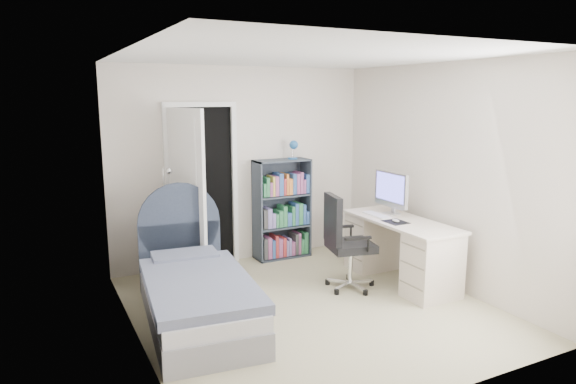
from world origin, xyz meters
name	(u,v)px	position (x,y,z in m)	size (l,w,h in m)	color
room_shell	(311,187)	(0.00, 0.00, 1.25)	(3.50, 3.70, 2.60)	tan
door	(192,190)	(-0.75, 1.52, 1.03)	(0.92, 0.81, 2.06)	black
bed	(196,292)	(-1.12, 0.25, 0.27)	(1.12, 2.04, 1.20)	gray
nightstand	(170,241)	(-1.03, 1.58, 0.43)	(0.44, 0.44, 0.65)	tan
floor_lamp	(168,236)	(-1.09, 1.41, 0.55)	(0.19, 0.19, 1.34)	silver
bookcase	(283,213)	(0.51, 1.64, 0.60)	(0.74, 0.32, 1.56)	#39424E
desk	(400,248)	(1.29, 0.18, 0.41)	(0.61, 1.52, 1.25)	beige
office_chair	(344,238)	(0.59, 0.29, 0.59)	(0.58, 0.60, 1.07)	silver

